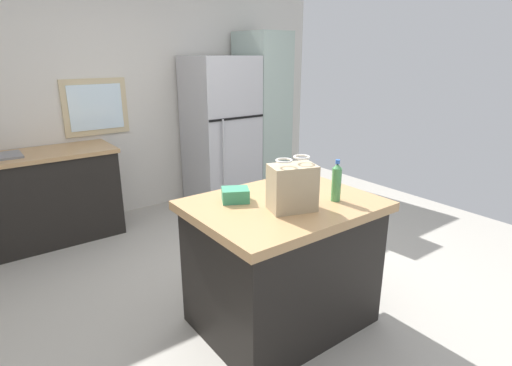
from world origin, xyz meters
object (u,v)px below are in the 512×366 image
object	(u,v)px
kitchen_island	(282,263)
ear_defenders	(288,188)
shopping_bag	(292,187)
small_box	(235,195)
refrigerator	(221,132)
tall_cabinet	(262,116)
bottle	(336,182)

from	to	relation	value
kitchen_island	ear_defenders	size ratio (longest dim) A/B	5.97
kitchen_island	ear_defenders	xyz separation A→B (m)	(0.17, 0.15, 0.47)
shopping_bag	small_box	world-z (taller)	shopping_bag
kitchen_island	refrigerator	world-z (taller)	refrigerator
tall_cabinet	small_box	bearing A→B (deg)	-130.86
kitchen_island	shopping_bag	bearing A→B (deg)	-109.93
kitchen_island	shopping_bag	size ratio (longest dim) A/B	3.60
kitchen_island	refrigerator	distance (m)	2.57
refrigerator	shopping_bag	world-z (taller)	refrigerator
shopping_bag	small_box	bearing A→B (deg)	121.13
small_box	shopping_bag	bearing A→B (deg)	-58.87
small_box	bottle	world-z (taller)	bottle
refrigerator	kitchen_island	bearing A→B (deg)	-112.66
tall_cabinet	ear_defenders	distance (m)	2.62
refrigerator	tall_cabinet	xyz separation A→B (m)	(0.63, 0.00, 0.14)
kitchen_island	tall_cabinet	world-z (taller)	tall_cabinet
kitchen_island	bottle	distance (m)	0.67
refrigerator	tall_cabinet	distance (m)	0.65
shopping_bag	bottle	world-z (taller)	shopping_bag
kitchen_island	shopping_bag	distance (m)	0.61
small_box	ear_defenders	size ratio (longest dim) A/B	0.87
refrigerator	shopping_bag	distance (m)	2.68
refrigerator	ear_defenders	world-z (taller)	refrigerator
shopping_bag	kitchen_island	bearing A→B (deg)	70.07
kitchen_island	refrigerator	xyz separation A→B (m)	(0.98, 2.34, 0.44)
kitchen_island	shopping_bag	xyz separation A→B (m)	(-0.05, -0.13, 0.59)
ear_defenders	kitchen_island	bearing A→B (deg)	-138.70
small_box	tall_cabinet	bearing A→B (deg)	49.14
tall_cabinet	bottle	bearing A→B (deg)	-117.66
small_box	bottle	size ratio (longest dim) A/B	0.63
tall_cabinet	refrigerator	bearing A→B (deg)	-179.98
small_box	bottle	bearing A→B (deg)	-35.29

